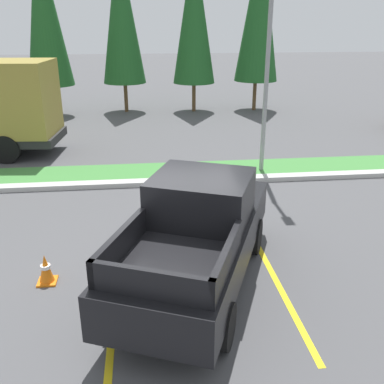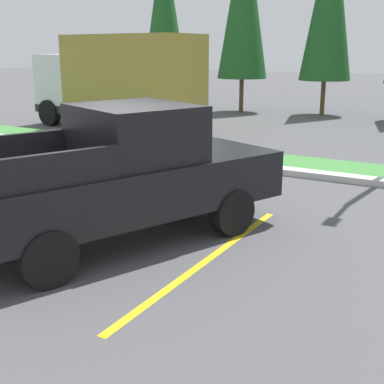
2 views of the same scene
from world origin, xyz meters
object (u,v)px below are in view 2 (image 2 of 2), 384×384
cypress_tree_leftmost (164,6)px  traffic_cone (11,192)px  pickup_truck_main (122,176)px  cargo_truck_distant (120,78)px

cypress_tree_leftmost → traffic_cone: 18.18m
pickup_truck_main → cypress_tree_leftmost: 19.57m
traffic_cone → cargo_truck_distant: bearing=115.6°
pickup_truck_main → traffic_cone: 3.00m
pickup_truck_main → cargo_truck_distant: bearing=127.5°
pickup_truck_main → cypress_tree_leftmost: cypress_tree_leftmost is taller
pickup_truck_main → cargo_truck_distant: 12.00m
cypress_tree_leftmost → traffic_cone: size_ratio=13.90×
pickup_truck_main → cypress_tree_leftmost: size_ratio=0.66×
cypress_tree_leftmost → pickup_truck_main: bearing=-59.4°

